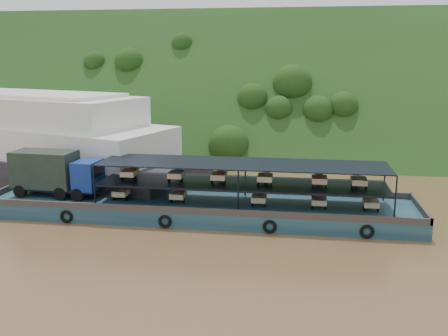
# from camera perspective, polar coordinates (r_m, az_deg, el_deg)

# --- Properties ---
(ground) EXTENTS (160.00, 160.00, 0.00)m
(ground) POSITION_cam_1_polar(r_m,az_deg,el_deg) (41.92, 2.10, -5.26)
(ground) COLOR brown
(ground) RESTS_ON ground
(hillside) EXTENTS (140.00, 39.60, 39.60)m
(hillside) POSITION_cam_1_polar(r_m,az_deg,el_deg) (76.86, 5.19, 2.97)
(hillside) COLOR #1B3413
(hillside) RESTS_ON ground
(cargo_barge) EXTENTS (35.00, 7.18, 5.04)m
(cargo_barge) POSITION_cam_1_polar(r_m,az_deg,el_deg) (41.51, -4.95, -3.65)
(cargo_barge) COLOR #122A41
(cargo_barge) RESTS_ON ground
(passenger_ferry) EXTENTS (46.37, 24.67, 9.13)m
(passenger_ferry) POSITION_cam_1_polar(r_m,az_deg,el_deg) (60.48, -23.18, 3.15)
(passenger_ferry) COLOR black
(passenger_ferry) RESTS_ON ground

